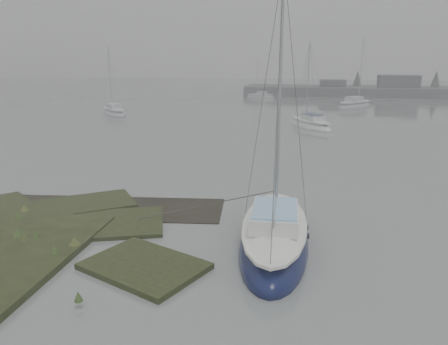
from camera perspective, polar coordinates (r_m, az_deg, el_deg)
ground at (r=42.85m, az=3.06°, el=6.57°), size 160.00×160.00×0.00m
far_shoreline at (r=77.33m, az=26.61°, el=9.47°), size 60.00×8.00×4.15m
sailboat_main at (r=15.13m, az=6.58°, el=-8.58°), size 2.47×7.08×9.91m
sailboat_white at (r=40.29m, az=11.25°, el=6.11°), size 4.68×5.82×8.06m
sailboat_far_a at (r=49.76m, az=-14.15°, el=7.61°), size 5.00×5.42×7.85m
sailboat_far_b at (r=57.02m, az=16.70°, el=8.38°), size 5.59×6.31×9.01m
sailboat_far_c at (r=67.85m, az=4.80°, el=9.86°), size 4.43×1.81×6.10m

